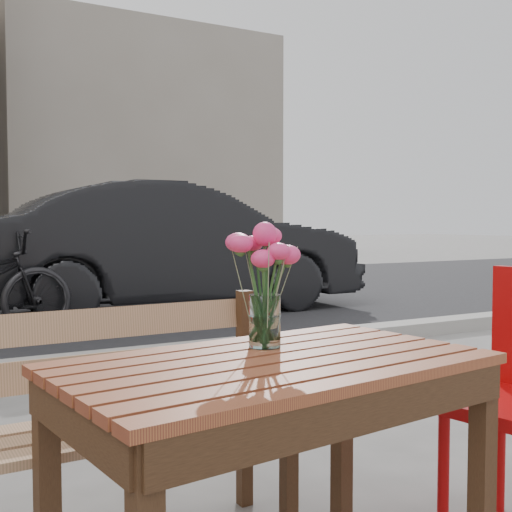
{
  "coord_description": "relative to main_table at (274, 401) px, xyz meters",
  "views": [
    {
      "loc": [
        -0.6,
        -1.32,
        1.02
      ],
      "look_at": [
        0.28,
        0.26,
        0.92
      ],
      "focal_mm": 45.0,
      "sensor_mm": 36.0,
      "label": 1
    }
  ],
  "objects": [
    {
      "name": "main_vase",
      "position": [
        0.05,
        0.14,
        0.33
      ],
      "size": [
        0.19,
        0.19,
        0.35
      ],
      "color": "white",
      "rests_on": "main_table"
    },
    {
      "name": "parked_car",
      "position": [
        1.88,
        5.46,
        0.16
      ],
      "size": [
        4.4,
        1.59,
        1.44
      ],
      "primitive_type": "imported",
      "rotation": [
        0.0,
        0.0,
        1.56
      ],
      "color": "black",
      "rests_on": "ground"
    },
    {
      "name": "main_table",
      "position": [
        0.0,
        0.0,
        0.0
      ],
      "size": [
        1.15,
        0.76,
        0.67
      ],
      "rotation": [
        0.0,
        0.0,
        0.12
      ],
      "color": "maroon",
      "rests_on": "ground"
    },
    {
      "name": "main_bench",
      "position": [
        -0.35,
        0.53,
        -0.08
      ],
      "size": [
        1.28,
        0.4,
        0.79
      ],
      "rotation": [
        0.0,
        0.0,
        0.02
      ],
      "color": "#97714E",
      "rests_on": "ground"
    }
  ]
}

